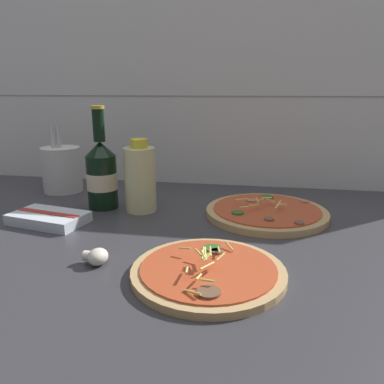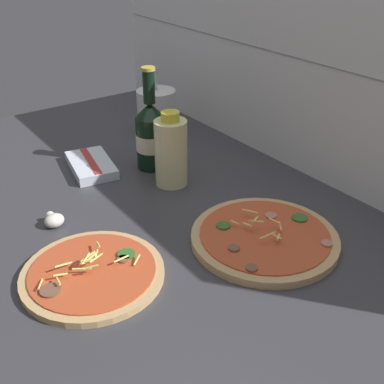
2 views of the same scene
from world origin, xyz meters
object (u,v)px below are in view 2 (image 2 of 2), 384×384
pizza_near (93,273)px  beer_bottle (151,134)px  pizza_far (264,238)px  oil_bottle (171,152)px  dish_towel (91,165)px  mushroom_left (54,220)px  utensil_crock (157,112)px

pizza_near → beer_bottle: beer_bottle is taller
pizza_near → pizza_far: size_ratio=0.88×
pizza_near → oil_bottle: oil_bottle is taller
oil_bottle → dish_towel: size_ratio=0.98×
pizza_far → beer_bottle: (-41.41, -0.33, 8.03)cm
mushroom_left → dish_towel: 26.22cm
oil_bottle → utensil_crock: bearing=154.1°
beer_bottle → oil_bottle: beer_bottle is taller
pizza_far → dish_towel: bearing=-164.2°
utensil_crock → dish_towel: bearing=-68.1°
pizza_near → beer_bottle: (-31.59, 31.86, 8.18)cm
pizza_far → dish_towel: (-48.98, -13.83, 0.29)cm
beer_bottle → utensil_crock: (-18.20, 12.99, -2.25)cm
pizza_far → beer_bottle: beer_bottle is taller
oil_bottle → mushroom_left: size_ratio=4.19×
dish_towel → mushroom_left: bearing=-42.2°
beer_bottle → dish_towel: (-7.56, -13.50, -7.75)cm
pizza_near → mushroom_left: pizza_near is taller
pizza_near → pizza_far: 33.66cm
mushroom_left → oil_bottle: bearing=92.7°
utensil_crock → dish_towel: 29.07cm
pizza_far → dish_towel: 50.89cm
pizza_far → oil_bottle: 31.88cm
pizza_near → utensil_crock: 67.27cm
pizza_far → beer_bottle: size_ratio=1.13×
pizza_near → oil_bottle: (-21.17, 30.93, 7.52)cm
beer_bottle → utensil_crock: 22.47cm
mushroom_left → utensil_crock: (-30.07, 44.08, 5.28)cm
dish_towel → beer_bottle: bearing=60.7°
pizza_far → oil_bottle: size_ratio=1.61×
pizza_near → dish_towel: (-39.15, 18.36, 0.43)cm
pizza_near → dish_towel: bearing=154.9°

